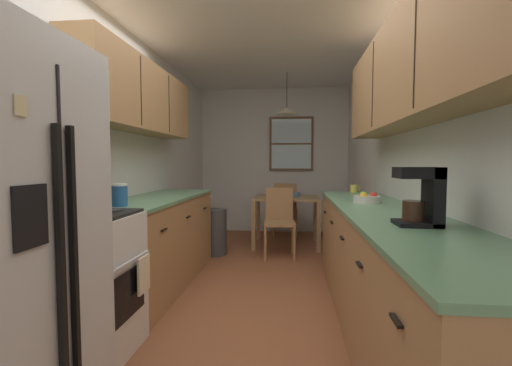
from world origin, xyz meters
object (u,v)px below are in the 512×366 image
at_px(table_serving_bowl, 293,194).
at_px(coffee_maker, 423,195).
at_px(dining_chair_near, 279,218).
at_px(microwave_over_range, 55,88).
at_px(dining_chair_far, 285,207).
at_px(dining_table, 286,205).
at_px(fruit_bowl, 367,198).
at_px(storage_canister, 119,195).
at_px(stove_range, 78,285).
at_px(mug_by_coffeemaker, 354,189).
at_px(trash_bin, 215,232).

bearing_deg(table_serving_bowl, coffee_maker, -78.16).
xyz_separation_m(dining_chair_near, coffee_maker, (0.86, -2.58, 0.56)).
bearing_deg(microwave_over_range, coffee_maker, -1.67).
distance_m(dining_chair_far, table_serving_bowl, 0.57).
bearing_deg(dining_table, fruit_bowl, -71.31).
bearing_deg(storage_canister, microwave_over_range, -101.28).
height_order(dining_chair_near, fruit_bowl, fruit_bowl).
height_order(microwave_over_range, fruit_bowl, microwave_over_range).
distance_m(dining_table, coffee_maker, 3.28).
bearing_deg(microwave_over_range, stove_range, -0.03).
xyz_separation_m(storage_canister, mug_by_coffeemaker, (2.03, 1.43, -0.04)).
height_order(mug_by_coffeemaker, table_serving_bowl, mug_by_coffeemaker).
bearing_deg(dining_table, mug_by_coffeemaker, -54.90).
distance_m(coffee_maker, fruit_bowl, 1.05).
height_order(microwave_over_range, coffee_maker, microwave_over_range).
bearing_deg(stove_range, dining_chair_far, 71.73).
bearing_deg(mug_by_coffeemaker, microwave_over_range, -137.28).
height_order(coffee_maker, mug_by_coffeemaker, coffee_maker).
distance_m(microwave_over_range, dining_chair_far, 4.07).
bearing_deg(trash_bin, dining_chair_far, 52.06).
bearing_deg(fruit_bowl, dining_chair_far, 105.53).
distance_m(dining_chair_near, mug_by_coffeemaker, 1.11).
xyz_separation_m(stove_range, mug_by_coffeemaker, (2.03, 1.98, 0.47)).
distance_m(stove_range, dining_chair_far, 3.86).
xyz_separation_m(dining_chair_far, table_serving_bowl, (0.14, -0.49, 0.26)).
relative_size(mug_by_coffeemaker, fruit_bowl, 0.52).
relative_size(trash_bin, mug_by_coffeemaker, 5.16).
height_order(stove_range, microwave_over_range, microwave_over_range).
xyz_separation_m(coffee_maker, fruit_bowl, (-0.07, 1.04, -0.13)).
distance_m(trash_bin, coffee_maker, 3.18).
distance_m(dining_chair_near, dining_chair_far, 1.15).
height_order(dining_chair_near, table_serving_bowl, dining_chair_near).
bearing_deg(storage_canister, fruit_bowl, 12.58).
relative_size(stove_range, dining_table, 1.15).
relative_size(trash_bin, storage_canister, 3.50).
xyz_separation_m(dining_table, coffee_maker, (0.78, -3.15, 0.45)).
bearing_deg(stove_range, table_serving_bowl, 67.02).
relative_size(microwave_over_range, dining_chair_near, 0.65).
distance_m(coffee_maker, mug_by_coffeemaker, 2.04).
bearing_deg(fruit_bowl, trash_bin, 137.72).
height_order(microwave_over_range, storage_canister, microwave_over_range).
distance_m(microwave_over_range, storage_canister, 0.90).
relative_size(dining_chair_far, coffee_maker, 2.87).
xyz_separation_m(stove_range, dining_table, (1.24, 3.09, 0.14)).
bearing_deg(dining_chair_near, stove_range, -114.81).
distance_m(trash_bin, table_serving_bowl, 1.33).
distance_m(stove_range, fruit_bowl, 2.24).
height_order(stove_range, dining_table, stove_range).
bearing_deg(stove_range, fruit_bowl, 26.59).
bearing_deg(trash_bin, table_serving_bowl, 33.03).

